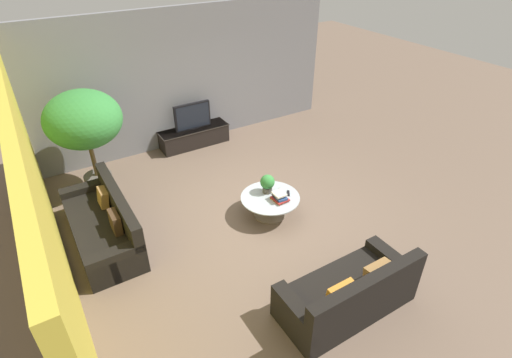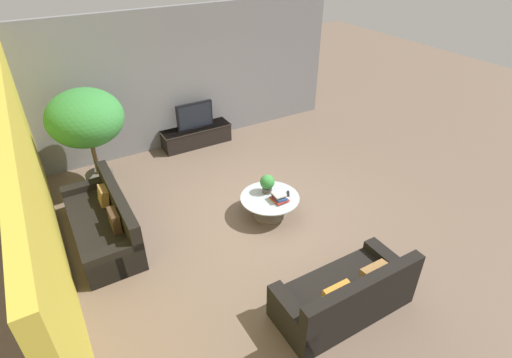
{
  "view_description": "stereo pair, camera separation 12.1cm",
  "coord_description": "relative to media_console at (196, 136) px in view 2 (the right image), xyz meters",
  "views": [
    {
      "loc": [
        -3.07,
        -4.88,
        4.4
      ],
      "look_at": [
        0.05,
        0.2,
        0.55
      ],
      "focal_mm": 28.0,
      "sensor_mm": 36.0,
      "label": 1
    },
    {
      "loc": [
        -2.97,
        -4.94,
        4.4
      ],
      "look_at": [
        0.05,
        0.2,
        0.55
      ],
      "focal_mm": 28.0,
      "sensor_mm": 36.0,
      "label": 2
    }
  ],
  "objects": [
    {
      "name": "book_stack",
      "position": [
        0.13,
        -3.29,
        0.22
      ],
      "size": [
        0.25,
        0.29,
        0.15
      ],
      "color": "gold",
      "rests_on": "coffee_table"
    },
    {
      "name": "ground_plane",
      "position": [
        -0.05,
        -2.94,
        -0.22
      ],
      "size": [
        24.0,
        24.0,
        0.0
      ],
      "primitive_type": "plane",
      "color": "brown"
    },
    {
      "name": "side_wall_left",
      "position": [
        -3.31,
        -2.74,
        1.28
      ],
      "size": [
        0.12,
        7.4,
        3.0
      ],
      "primitive_type": "cube",
      "color": "gold",
      "rests_on": "ground"
    },
    {
      "name": "potted_plant_tabletop",
      "position": [
        0.09,
        -2.98,
        0.35
      ],
      "size": [
        0.26,
        0.26,
        0.34
      ],
      "color": "#514C47",
      "rests_on": "coffee_table"
    },
    {
      "name": "remote_silver",
      "position": [
        0.29,
        -3.07,
        0.17
      ],
      "size": [
        0.13,
        0.15,
        0.02
      ],
      "primitive_type": "cube",
      "rotation": [
        0.0,
        0.0,
        -0.64
      ],
      "color": "gray",
      "rests_on": "coffee_table"
    },
    {
      "name": "television",
      "position": [
        -0.0,
        -0.0,
        0.5
      ],
      "size": [
        0.84,
        0.13,
        0.6
      ],
      "color": "black",
      "rests_on": "media_console"
    },
    {
      "name": "media_console",
      "position": [
        0.0,
        0.0,
        0.0
      ],
      "size": [
        1.61,
        0.5,
        0.43
      ],
      "color": "black",
      "rests_on": "ground"
    },
    {
      "name": "couch_near_entry",
      "position": [
        -0.21,
        -5.4,
        0.06
      ],
      "size": [
        1.84,
        0.84,
        0.84
      ],
      "rotation": [
        0.0,
        0.0,
        3.14
      ],
      "color": "black",
      "rests_on": "ground"
    },
    {
      "name": "back_wall_stone",
      "position": [
        -0.05,
        0.32,
        1.28
      ],
      "size": [
        7.4,
        0.12,
        3.0
      ],
      "primitive_type": "cube",
      "color": "slate",
      "rests_on": "ground"
    },
    {
      "name": "coffee_table",
      "position": [
        0.05,
        -3.14,
        0.04
      ],
      "size": [
        1.03,
        1.03,
        0.38
      ],
      "color": "#756656",
      "rests_on": "ground"
    },
    {
      "name": "remote_black",
      "position": [
        0.37,
        -3.22,
        0.17
      ],
      "size": [
        0.12,
        0.16,
        0.02
      ],
      "primitive_type": "cube",
      "rotation": [
        0.0,
        0.0,
        -0.56
      ],
      "color": "black",
      "rests_on": "coffee_table"
    },
    {
      "name": "couch_by_wall",
      "position": [
        -2.6,
        -2.29,
        0.06
      ],
      "size": [
        0.84,
        2.14,
        0.84
      ],
      "rotation": [
        0.0,
        0.0,
        -1.57
      ],
      "color": "black",
      "rests_on": "ground"
    },
    {
      "name": "potted_palm_tall",
      "position": [
        -2.33,
        -0.7,
        1.19
      ],
      "size": [
        1.35,
        1.35,
        1.99
      ],
      "color": "#514C47",
      "rests_on": "ground"
    }
  ]
}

